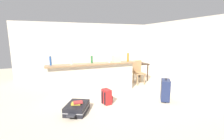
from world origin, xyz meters
The scene contains 17 objects.
ground_plane centered at (0.00, 0.00, -0.03)m, with size 13.00×13.00×0.05m, color beige.
wall_back centered at (0.00, 3.05, 1.25)m, with size 6.60×0.10×2.50m, color beige.
wall_right centered at (3.05, 0.30, 1.25)m, with size 0.10×6.00×2.50m, color beige.
partition_half_wall centered at (-0.49, 0.37, 0.48)m, with size 2.80×0.20×0.95m, color beige.
bar_countertop centered at (-0.49, 0.37, 0.98)m, with size 2.96×0.40×0.05m, color #93704C.
bottle_blue centered at (-1.79, 0.43, 1.14)m, with size 0.07×0.07×0.27m, color #284C89.
bottle_clear centered at (-1.16, 0.46, 1.10)m, with size 0.07×0.07×0.20m, color silver.
bottle_green centered at (-0.51, 0.45, 1.12)m, with size 0.07×0.07×0.24m, color #2D6B38.
bottle_white centered at (0.09, 0.40, 1.10)m, with size 0.08×0.08×0.20m, color silver.
bottle_amber centered at (0.75, 0.32, 1.15)m, with size 0.07×0.07×0.30m, color #9E661E.
grocery_bag centered at (0.33, 0.35, 1.11)m, with size 0.26×0.18×0.22m, color beige.
dining_table centered at (1.57, 1.39, 0.65)m, with size 1.10×0.80×0.74m.
dining_chair_near_partition centered at (1.47, 0.83, 0.52)m, with size 0.40×0.40×0.93m.
suitcase_flat_black centered at (-1.26, -0.92, 0.11)m, with size 0.76×0.89×0.22m.
backpack_red centered at (-0.39, -0.69, 0.20)m, with size 0.29×0.31×0.42m.
suitcase_upright_navy centered at (1.28, -1.08, 0.33)m, with size 0.45×0.50×0.67m.
book_stack centered at (-1.26, -0.96, 0.26)m, with size 0.29×0.23×0.07m.
Camera 1 is at (-1.80, -4.76, 1.82)m, focal length 26.14 mm.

